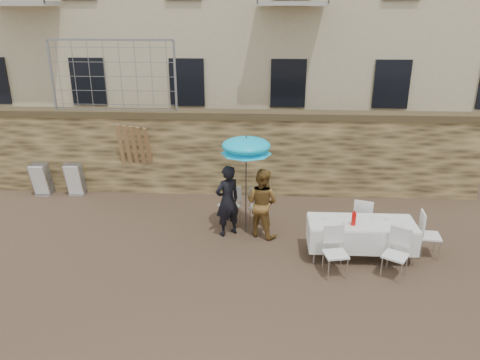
# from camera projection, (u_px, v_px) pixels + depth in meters

# --- Properties ---
(ground) EXTENTS (80.00, 80.00, 0.00)m
(ground) POSITION_uv_depth(u_px,v_px,m) (210.00, 298.00, 8.19)
(ground) COLOR brown
(ground) RESTS_ON ground
(stone_wall) EXTENTS (13.00, 0.50, 2.20)m
(stone_wall) POSITION_uv_depth(u_px,v_px,m) (231.00, 153.00, 12.48)
(stone_wall) COLOR olive
(stone_wall) RESTS_ON ground
(chain_link_fence) EXTENTS (3.20, 0.06, 1.80)m
(chain_link_fence) POSITION_uv_depth(u_px,v_px,m) (113.00, 77.00, 11.92)
(chain_link_fence) COLOR gray
(chain_link_fence) RESTS_ON stone_wall
(man_suit) EXTENTS (0.70, 0.66, 1.61)m
(man_suit) POSITION_uv_depth(u_px,v_px,m) (227.00, 201.00, 10.20)
(man_suit) COLOR black
(man_suit) RESTS_ON ground
(woman_dress) EXTENTS (0.95, 0.89, 1.56)m
(woman_dress) POSITION_uv_depth(u_px,v_px,m) (262.00, 203.00, 10.18)
(woman_dress) COLOR #AA7734
(woman_dress) RESTS_ON ground
(umbrella) EXTENTS (1.09, 1.09, 2.09)m
(umbrella) POSITION_uv_depth(u_px,v_px,m) (246.00, 149.00, 9.87)
(umbrella) COLOR #3F3F44
(umbrella) RESTS_ON ground
(couple_chair_left) EXTENTS (0.67, 0.67, 0.96)m
(couple_chair_left) POSITION_uv_depth(u_px,v_px,m) (229.00, 204.00, 10.83)
(couple_chair_left) COLOR white
(couple_chair_left) RESTS_ON ground
(couple_chair_right) EXTENTS (0.58, 0.58, 0.96)m
(couple_chair_right) POSITION_uv_depth(u_px,v_px,m) (260.00, 205.00, 10.80)
(couple_chair_right) COLOR white
(couple_chair_right) RESTS_ON ground
(banquet_table) EXTENTS (2.10, 0.85, 0.78)m
(banquet_table) POSITION_uv_depth(u_px,v_px,m) (362.00, 224.00, 9.31)
(banquet_table) COLOR white
(banquet_table) RESTS_ON ground
(soda_bottle) EXTENTS (0.09, 0.09, 0.26)m
(soda_bottle) POSITION_uv_depth(u_px,v_px,m) (354.00, 219.00, 9.12)
(soda_bottle) COLOR red
(soda_bottle) RESTS_ON banquet_table
(table_chair_front_left) EXTENTS (0.57, 0.57, 0.96)m
(table_chair_front_left) POSITION_uv_depth(u_px,v_px,m) (336.00, 253.00, 8.73)
(table_chair_front_left) COLOR white
(table_chair_front_left) RESTS_ON ground
(table_chair_front_right) EXTENTS (0.66, 0.66, 0.96)m
(table_chair_front_right) POSITION_uv_depth(u_px,v_px,m) (395.00, 254.00, 8.67)
(table_chair_front_right) COLOR white
(table_chair_front_right) RESTS_ON ground
(table_chair_back) EXTENTS (0.60, 0.60, 0.96)m
(table_chair_back) POSITION_uv_depth(u_px,v_px,m) (363.00, 218.00, 10.14)
(table_chair_back) COLOR white
(table_chair_back) RESTS_ON ground
(table_chair_side) EXTENTS (0.52, 0.52, 0.96)m
(table_chair_side) POSITION_uv_depth(u_px,v_px,m) (430.00, 235.00, 9.42)
(table_chair_side) COLOR white
(table_chair_side) RESTS_ON ground
(chair_stack_left) EXTENTS (0.46, 0.47, 0.92)m
(chair_stack_left) POSITION_uv_depth(u_px,v_px,m) (44.00, 177.00, 12.63)
(chair_stack_left) COLOR white
(chair_stack_left) RESTS_ON ground
(chair_stack_right) EXTENTS (0.46, 0.40, 0.92)m
(chair_stack_right) POSITION_uv_depth(u_px,v_px,m) (77.00, 177.00, 12.59)
(chair_stack_right) COLOR white
(chair_stack_right) RESTS_ON ground
(wood_planks) EXTENTS (0.70, 0.20, 2.00)m
(wood_planks) POSITION_uv_depth(u_px,v_px,m) (134.00, 158.00, 12.38)
(wood_planks) COLOR #A37749
(wood_planks) RESTS_ON ground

